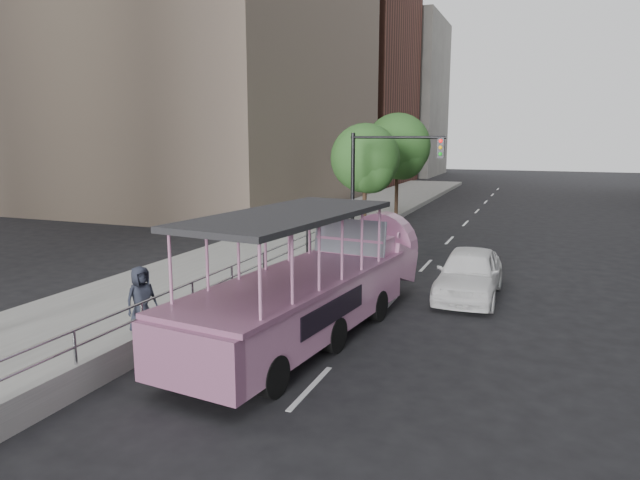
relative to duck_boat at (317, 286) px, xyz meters
The scene contains 13 objects.
ground 1.76m from the duck_boat, 82.95° to the right, with size 160.00×160.00×0.00m, color black.
sidewalk 10.43m from the duck_boat, 122.62° to the left, with size 5.50×80.00×0.30m, color #A4A39E.
kerb_wall 3.14m from the duck_boat, 166.00° to the left, with size 0.24×30.00×0.36m, color #B0B0AA.
guardrail 3.06m from the duck_boat, 166.00° to the left, with size 0.07×22.00×0.71m.
duck_boat is the anchor object (origin of this frame).
car 5.78m from the duck_boat, 55.24° to the left, with size 1.86×4.61×1.57m, color white.
pedestrian_far 4.37m from the duck_boat, 145.70° to the right, with size 0.81×0.53×1.66m, color #212531.
parking_sign 6.34m from the duck_boat, 115.10° to the left, with size 0.08×0.59×2.61m.
traffic_signal 11.57m from the duck_boat, 97.85° to the left, with size 4.20×0.32×5.20m.
street_tree_near 15.22m from the duck_boat, 102.11° to the left, with size 3.52×3.52×5.72m.
street_tree_far 21.10m from the duck_boat, 98.11° to the left, with size 3.97×3.97×6.45m.
midrise_brick 51.40m from the duck_boat, 110.90° to the left, with size 18.00×16.00×26.00m, color brown.
midrise_stone_b 65.30m from the duck_boat, 104.17° to the left, with size 16.00×14.00×20.00m, color gray.
Camera 1 is at (5.14, -12.03, 5.02)m, focal length 32.00 mm.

